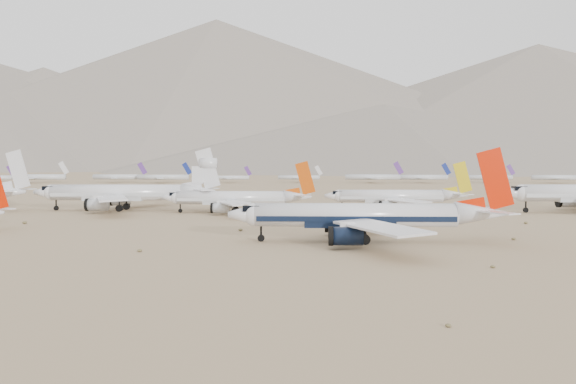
% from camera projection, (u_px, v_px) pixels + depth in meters
% --- Properties ---
extents(ground, '(7000.00, 7000.00, 0.00)m').
position_uv_depth(ground, '(389.00, 241.00, 108.15)').
color(ground, '#8A6E50').
rests_on(ground, ground).
extents(main_airliner, '(50.97, 49.78, 17.99)m').
position_uv_depth(main_airliner, '(367.00, 216.00, 106.05)').
color(main_airliner, silver).
rests_on(main_airliner, ground).
extents(row2_gold_tail, '(43.78, 42.81, 15.59)m').
position_uv_depth(row2_gold_tail, '(397.00, 197.00, 176.84)').
color(row2_gold_tail, silver).
rests_on(row2_gold_tail, ground).
extents(row2_orange_tail, '(43.69, 42.74, 15.59)m').
position_uv_depth(row2_orange_tail, '(237.00, 198.00, 168.06)').
color(row2_orange_tail, silver).
rests_on(row2_orange_tail, ground).
extents(row2_white_trijet, '(55.83, 54.56, 19.78)m').
position_uv_depth(row2_white_trijet, '(127.00, 192.00, 175.71)').
color(row2_white_trijet, silver).
rests_on(row2_white_trijet, ground).
extents(distant_storage_row, '(650.20, 49.11, 14.86)m').
position_uv_depth(distant_storage_row, '(427.00, 177.00, 414.36)').
color(distant_storage_row, silver).
rests_on(distant_storage_row, ground).
extents(mountain_range, '(7354.00, 3024.00, 470.00)m').
position_uv_depth(mountain_range, '(333.00, 106.00, 1740.96)').
color(mountain_range, slate).
rests_on(mountain_range, ground).
extents(foothills, '(4637.50, 1395.00, 155.00)m').
position_uv_depth(foothills, '(562.00, 138.00, 1186.19)').
color(foothills, slate).
rests_on(foothills, ground).
extents(desert_scrub, '(247.37, 121.67, 0.63)m').
position_uv_depth(desert_scrub, '(340.00, 264.00, 82.04)').
color(desert_scrub, brown).
rests_on(desert_scrub, ground).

